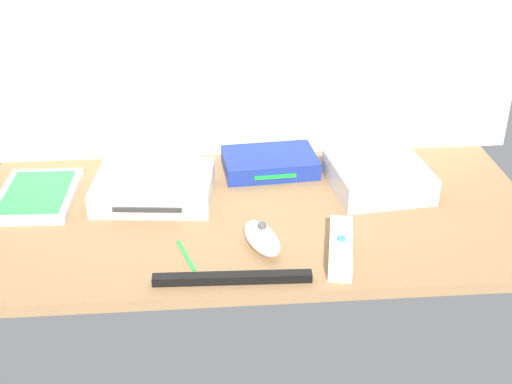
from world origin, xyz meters
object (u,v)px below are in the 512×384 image
Objects in this scene: remote_nunchuk at (264,238)px; sensor_bar at (232,278)px; game_console at (154,187)px; stylus_pen at (186,254)px; network_router at (270,163)px; remote_classic_pad at (158,168)px; remote_wand at (341,247)px; mini_computer at (378,176)px; game_case at (37,195)px.

remote_nunchuk reaches higher than sensor_bar.
stylus_pen is at bearing -67.70° from game_console.
game_console is 24.10cm from network_router.
remote_classic_pad reaches higher than sensor_bar.
sensor_bar is (-17.50, -5.71, -0.81)cm from remote_wand.
mini_computer reaches higher than game_console.
remote_classic_pad is (-17.58, 19.75, 3.37)cm from remote_nunchuk.
mini_computer is at bearing 45.68° from sensor_bar.
network_router is at bearing 28.75° from game_console.
sensor_bar is (-5.55, -8.59, -1.34)cm from remote_nunchuk.
remote_nunchuk is at bearing -36.59° from remote_classic_pad.
network_router is 1.73× the size of remote_nunchuk.
game_console is at bearing 106.73° from stylus_pen.
game_console is 21.52cm from game_case.
stylus_pen is (-16.25, -29.10, -1.35)cm from network_router.
game_console is 26.18cm from remote_nunchuk.
remote_nunchuk is 26.66cm from remote_classic_pad.
network_router is 33.36cm from stylus_pen.
network_router is at bearing 33.00° from remote_classic_pad.
sensor_bar is at bearing -150.56° from remote_wand.
stylus_pen is (27.33, -20.95, -0.41)cm from game_case.
remote_wand reaches higher than stylus_pen.
remote_wand is 18.43cm from sensor_bar.
remote_wand is 0.63× the size of sensor_bar.
game_case is (-21.43, 1.33, -1.44)cm from game_console.
network_router is (43.58, 8.15, 0.94)cm from game_case.
mini_computer is at bearing 10.50° from remote_classic_pad.
game_case is 44.62cm from sensor_bar.
game_console is 1.19× the size of network_router.
remote_wand is 1.69× the size of stylus_pen.
remote_nunchuk is (39.93, -19.86, 1.28)cm from game_case.
game_console is at bearing 156.25° from remote_wand.
stylus_pen is (-24.55, 1.79, -1.16)cm from remote_wand.
remote_nunchuk is (-3.65, -28.01, 0.34)cm from network_router.
game_case is at bearing 179.10° from mini_computer.
network_router is at bearing 12.35° from game_case.
remote_nunchuk reaches higher than game_case.
remote_classic_pad is at bearing 1.47° from game_case.
sensor_bar is 2.67× the size of stylus_pen.
game_console is at bearing 114.17° from remote_nunchuk.
remote_wand is at bearing -21.91° from game_case.
network_router is (22.15, 9.48, -0.50)cm from game_console.
game_console reaches higher than game_case.
remote_classic_pad is 31.14cm from sensor_bar.
mini_computer is at bearing -29.67° from network_router.
sensor_bar is (34.38, -28.45, -0.06)cm from game_case.
remote_wand is at bearing -29.54° from game_console.
remote_wand is at bearing -4.16° from stylus_pen.
game_case is 1.23× the size of remote_classic_pad.
remote_nunchuk is 0.69× the size of remote_classic_pad.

